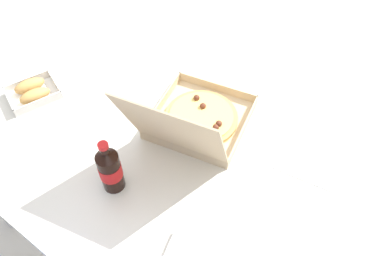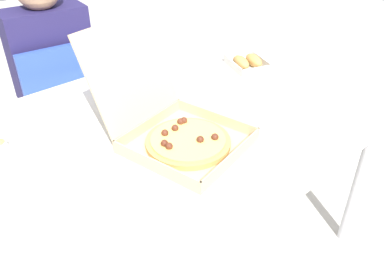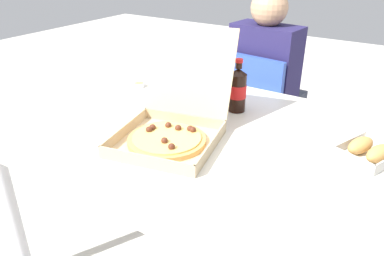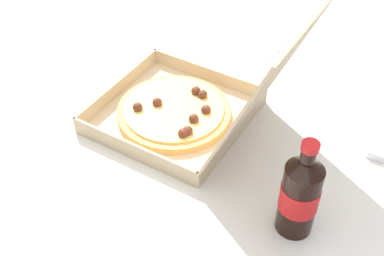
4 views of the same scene
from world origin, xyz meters
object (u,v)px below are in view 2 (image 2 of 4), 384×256
object	(u,v)px
cola_bottle	(134,74)
diner_person	(50,64)
pizza_box_open	(177,128)
bread_side_box	(247,62)
paper_menu	(80,218)
napkin_pile	(51,118)
chair	(62,106)

from	to	relation	value
cola_bottle	diner_person	bearing A→B (deg)	99.64
pizza_box_open	bread_side_box	xyz separation A→B (m)	(0.62, 0.24, -0.03)
paper_menu	napkin_pile	xyz separation A→B (m)	(0.16, 0.51, 0.01)
pizza_box_open	napkin_pile	world-z (taller)	pizza_box_open
paper_menu	chair	bearing A→B (deg)	60.13
chair	pizza_box_open	bearing A→B (deg)	-88.43
diner_person	bread_side_box	bearing A→B (deg)	-47.47
pizza_box_open	napkin_pile	distance (m)	0.48
bread_side_box	napkin_pile	distance (m)	0.89
diner_person	bread_side_box	xyz separation A→B (m)	(0.64, -0.70, 0.05)
paper_menu	cola_bottle	bearing A→B (deg)	34.36
pizza_box_open	paper_menu	bearing A→B (deg)	-165.86
paper_menu	bread_side_box	bearing A→B (deg)	9.91
paper_menu	pizza_box_open	bearing A→B (deg)	5.50
pizza_box_open	cola_bottle	distance (m)	0.37
diner_person	paper_menu	size ratio (longest dim) A/B	5.48
pizza_box_open	cola_bottle	bearing A→B (deg)	76.92
chair	cola_bottle	size ratio (longest dim) A/B	3.71
bread_side_box	paper_menu	world-z (taller)	bread_side_box
diner_person	pizza_box_open	world-z (taller)	diner_person
bread_side_box	cola_bottle	size ratio (longest dim) A/B	1.03
napkin_pile	diner_person	bearing A→B (deg)	66.37
chair	cola_bottle	world-z (taller)	cola_bottle
bread_side_box	napkin_pile	size ratio (longest dim) A/B	2.10
chair	bread_side_box	distance (m)	0.95
cola_bottle	pizza_box_open	bearing A→B (deg)	-103.08
pizza_box_open	bread_side_box	world-z (taller)	pizza_box_open
bread_side_box	cola_bottle	bearing A→B (deg)	168.42
diner_person	cola_bottle	distance (m)	0.61
cola_bottle	chair	bearing A→B (deg)	101.36
pizza_box_open	napkin_pile	bearing A→B (deg)	121.88
diner_person	paper_menu	xyz separation A→B (m)	(-0.39, -1.05, 0.03)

